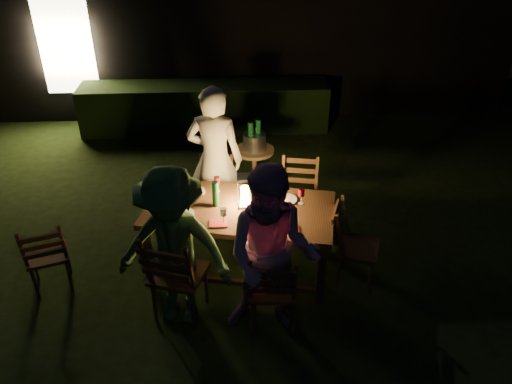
{
  "coord_description": "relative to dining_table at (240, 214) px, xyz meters",
  "views": [
    {
      "loc": [
        -0.04,
        -4.4,
        3.63
      ],
      "look_at": [
        0.2,
        0.17,
        0.84
      ],
      "focal_mm": 35.0,
      "sensor_mm": 36.0,
      "label": 1
    }
  ],
  "objects": [
    {
      "name": "garden_envelope",
      "position": [
        -0.02,
        6.23,
        0.85
      ],
      "size": [
        40.0,
        40.0,
        3.2
      ],
      "color": "black",
      "rests_on": "ground"
    },
    {
      "name": "dining_table",
      "position": [
        0.0,
        0.0,
        0.0
      ],
      "size": [
        2.1,
        1.35,
        0.81
      ],
      "rotation": [
        0.0,
        0.0,
        -0.21
      ],
      "color": "#432616",
      "rests_on": "ground"
    },
    {
      "name": "chair_near_left",
      "position": [
        -0.61,
        -0.66,
        -0.4
      ],
      "size": [
        0.62,
        0.64,
        1.08
      ],
      "rotation": [
        0.0,
        0.0,
        -0.32
      ],
      "color": "#432616",
      "rests_on": "ground"
    },
    {
      "name": "chair_near_right",
      "position": [
        0.28,
        -0.85,
        -0.44
      ],
      "size": [
        0.47,
        0.5,
        0.96
      ],
      "rotation": [
        0.0,
        0.0,
        -0.09
      ],
      "color": "#432616",
      "rests_on": "ground"
    },
    {
      "name": "chair_far_left",
      "position": [
        -0.28,
        0.85,
        -0.45
      ],
      "size": [
        0.45,
        0.48,
        0.93
      ],
      "rotation": [
        0.0,
        0.0,
        3.05
      ],
      "color": "#432616",
      "rests_on": "ground"
    },
    {
      "name": "chair_far_right",
      "position": [
        0.7,
        0.64,
        -0.43
      ],
      "size": [
        0.52,
        0.54,
        0.98
      ],
      "rotation": [
        0.0,
        0.0,
        2.96
      ],
      "color": "#432616",
      "rests_on": "ground"
    },
    {
      "name": "chair_end",
      "position": [
        1.2,
        -0.26,
        -0.44
      ],
      "size": [
        0.58,
        0.56,
        0.96
      ],
      "rotation": [
        0.0,
        0.0,
        -1.91
      ],
      "color": "#432616",
      "rests_on": "ground"
    },
    {
      "name": "chair_spare",
      "position": [
        -1.98,
        -0.2,
        -0.45
      ],
      "size": [
        0.52,
        0.54,
        0.91
      ],
      "rotation": [
        0.0,
        0.0,
        0.32
      ],
      "color": "#432616",
      "rests_on": "ground"
    },
    {
      "name": "person_house_side",
      "position": [
        -0.27,
        0.9,
        0.18
      ],
      "size": [
        0.74,
        0.56,
        1.81
      ],
      "primitive_type": "imported",
      "rotation": [
        0.0,
        0.0,
        2.93
      ],
      "color": "beige",
      "rests_on": "ground"
    },
    {
      "name": "person_opp_right",
      "position": [
        0.27,
        -0.9,
        0.15
      ],
      "size": [
        0.97,
        0.83,
        1.75
      ],
      "primitive_type": "imported",
      "rotation": [
        0.0,
        0.0,
        -0.21
      ],
      "color": "#B37BA4",
      "rests_on": "ground"
    },
    {
      "name": "person_opp_left",
      "position": [
        -0.61,
        -0.71,
        0.1
      ],
      "size": [
        1.18,
        0.83,
        1.66
      ],
      "primitive_type": "imported",
      "rotation": [
        0.0,
        0.0,
        -0.21
      ],
      "color": "#356231",
      "rests_on": "ground"
    },
    {
      "name": "lantern",
      "position": [
        0.06,
        0.04,
        0.24
      ],
      "size": [
        0.16,
        0.16,
        0.35
      ],
      "color": "white",
      "rests_on": "dining_table"
    },
    {
      "name": "plate_far_left",
      "position": [
        -0.49,
        0.33,
        0.09
      ],
      "size": [
        0.25,
        0.25,
        0.01
      ],
      "primitive_type": "cylinder",
      "color": "white",
      "rests_on": "dining_table"
    },
    {
      "name": "plate_near_left",
      "position": [
        -0.58,
        -0.1,
        0.09
      ],
      "size": [
        0.25,
        0.25,
        0.01
      ],
      "primitive_type": "cylinder",
      "color": "white",
      "rests_on": "dining_table"
    },
    {
      "name": "plate_far_right",
      "position": [
        0.49,
        0.12,
        0.09
      ],
      "size": [
        0.25,
        0.25,
        0.01
      ],
      "primitive_type": "cylinder",
      "color": "white",
      "rests_on": "dining_table"
    },
    {
      "name": "plate_near_right",
      "position": [
        0.39,
        -0.31,
        0.09
      ],
      "size": [
        0.25,
        0.25,
        0.01
      ],
      "primitive_type": "cylinder",
      "color": "white",
      "rests_on": "dining_table"
    },
    {
      "name": "wineglass_a",
      "position": [
        -0.23,
        0.34,
        0.17
      ],
      "size": [
        0.06,
        0.06,
        0.18
      ],
      "primitive_type": null,
      "color": "#59070F",
      "rests_on": "dining_table"
    },
    {
      "name": "wineglass_b",
      "position": [
        -0.73,
        0.04,
        0.17
      ],
      "size": [
        0.06,
        0.06,
        0.18
      ],
      "primitive_type": null,
      "color": "#59070F",
      "rests_on": "dining_table"
    },
    {
      "name": "wineglass_c",
      "position": [
        0.23,
        -0.34,
        0.17
      ],
      "size": [
        0.06,
        0.06,
        0.18
      ],
      "primitive_type": null,
      "color": "#59070F",
      "rests_on": "dining_table"
    },
    {
      "name": "wineglass_d",
      "position": [
        0.64,
        0.04,
        0.17
      ],
      "size": [
        0.06,
        0.06,
        0.18
      ],
      "primitive_type": null,
      "color": "#59070F",
      "rests_on": "dining_table"
    },
    {
      "name": "wineglass_e",
      "position": [
        -0.16,
        -0.27,
        0.17
      ],
      "size": [
        0.06,
        0.06,
        0.18
      ],
      "primitive_type": null,
      "color": "silver",
      "rests_on": "dining_table"
    },
    {
      "name": "bottle_table",
      "position": [
        -0.24,
        0.05,
        0.22
      ],
      "size": [
        0.07,
        0.07,
        0.28
      ],
      "primitive_type": "cylinder",
      "color": "#0F471E",
      "rests_on": "dining_table"
    },
    {
      "name": "napkin_left",
      "position": [
        -0.21,
        -0.28,
        0.09
      ],
      "size": [
        0.18,
        0.14,
        0.01
      ],
      "primitive_type": "cube",
      "color": "red",
      "rests_on": "dining_table"
    },
    {
      "name": "napkin_right",
      "position": [
        0.47,
        -0.41,
        0.09
      ],
      "size": [
        0.18,
        0.14,
        0.01
      ],
      "primitive_type": "cube",
      "color": "red",
      "rests_on": "dining_table"
    },
    {
      "name": "phone",
      "position": [
        -0.67,
        -0.16,
        0.08
      ],
      "size": [
        0.14,
        0.07,
        0.01
      ],
      "primitive_type": "cube",
      "color": "black",
      "rests_on": "dining_table"
    },
    {
      "name": "side_table",
      "position": [
        0.23,
        1.56,
        -0.11
      ],
      "size": [
        0.52,
        0.52,
        0.7
      ],
      "color": "#8C6646",
      "rests_on": "ground"
    },
    {
      "name": "ice_bucket",
      "position": [
        0.23,
        1.56,
        0.08
      ],
      "size": [
        0.3,
        0.3,
        0.22
      ],
      "primitive_type": "cylinder",
      "color": "#A5A8AD",
      "rests_on": "side_table"
    },
    {
      "name": "bottle_bucket_a",
      "position": [
        0.18,
        1.52,
        0.13
      ],
      "size": [
        0.07,
        0.07,
        0.32
      ],
      "primitive_type": "cylinder",
      "color": "#0F471E",
      "rests_on": "side_table"
    },
    {
      "name": "bottle_bucket_b",
      "position": [
        0.28,
        1.6,
        0.13
      ],
      "size": [
        0.07,
        0.07,
        0.32
      ],
      "primitive_type": "cylinder",
      "color": "#0F471E",
      "rests_on": "side_table"
    }
  ]
}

